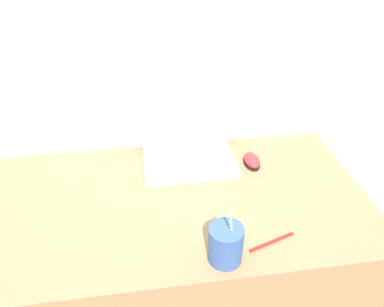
% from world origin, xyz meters
% --- Properties ---
extents(wall_back, '(7.00, 0.04, 2.50)m').
position_xyz_m(wall_back, '(0.00, 0.73, 1.25)').
color(wall_back, silver).
rests_on(wall_back, ground_plane).
extents(desk, '(1.30, 0.69, 0.73)m').
position_xyz_m(desk, '(0.00, 0.35, 0.37)').
color(desk, '#936D47').
rests_on(desk, ground_plane).
extents(laptop, '(0.34, 0.32, 0.24)m').
position_xyz_m(laptop, '(0.08, 0.60, 0.79)').
color(laptop, silver).
rests_on(laptop, desk).
extents(drink_cup, '(0.10, 0.10, 0.20)m').
position_xyz_m(drink_cup, '(0.11, 0.07, 0.79)').
color(drink_cup, '#33518C').
rests_on(drink_cup, desk).
extents(computer_mouse, '(0.06, 0.10, 0.04)m').
position_xyz_m(computer_mouse, '(0.31, 0.50, 0.75)').
color(computer_mouse, black).
rests_on(computer_mouse, desk).
extents(pen, '(0.15, 0.06, 0.01)m').
position_xyz_m(pen, '(0.26, 0.11, 0.74)').
color(pen, '#A51E1E').
rests_on(pen, desk).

